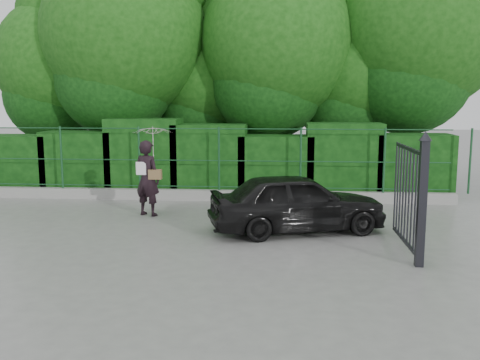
{
  "coord_description": "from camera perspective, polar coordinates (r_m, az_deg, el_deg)",
  "views": [
    {
      "loc": [
        2.21,
        -10.42,
        2.92
      ],
      "look_at": [
        1.26,
        1.3,
        1.1
      ],
      "focal_mm": 40.0,
      "sensor_mm": 36.0,
      "label": 1
    }
  ],
  "objects": [
    {
      "name": "hedge",
      "position": [
        16.18,
        -3.05,
        1.99
      ],
      "size": [
        14.2,
        1.2,
        2.29
      ],
      "color": "black",
      "rests_on": "ground"
    },
    {
      "name": "woman",
      "position": [
        13.38,
        -9.52,
        2.3
      ],
      "size": [
        1.03,
        0.98,
        2.23
      ],
      "color": "black",
      "rests_on": "ground"
    },
    {
      "name": "gate",
      "position": [
        10.14,
        18.2,
        -1.49
      ],
      "size": [
        0.22,
        2.33,
        2.36
      ],
      "color": "black",
      "rests_on": "ground"
    },
    {
      "name": "ground",
      "position": [
        11.05,
        -7.12,
        -6.6
      ],
      "size": [
        80.0,
        80.0,
        0.0
      ],
      "primitive_type": "plane",
      "color": "gray"
    },
    {
      "name": "kerb",
      "position": [
        15.34,
        -3.72,
        -1.62
      ],
      "size": [
        14.0,
        0.25,
        0.3
      ],
      "primitive_type": "cube",
      "color": "#9E9E99",
      "rests_on": "ground"
    },
    {
      "name": "fence",
      "position": [
        15.15,
        -2.93,
        2.27
      ],
      "size": [
        14.13,
        0.06,
        1.8
      ],
      "color": "#184724",
      "rests_on": "kerb"
    },
    {
      "name": "car",
      "position": [
        11.77,
        6.1,
        -2.36
      ],
      "size": [
        4.11,
        2.59,
        1.31
      ],
      "primitive_type": "imported",
      "rotation": [
        0.0,
        0.0,
        1.87
      ],
      "color": "black",
      "rests_on": "ground"
    },
    {
      "name": "trees",
      "position": [
        18.27,
        1.31,
        14.13
      ],
      "size": [
        17.1,
        6.15,
        8.08
      ],
      "color": "black",
      "rests_on": "ground"
    }
  ]
}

